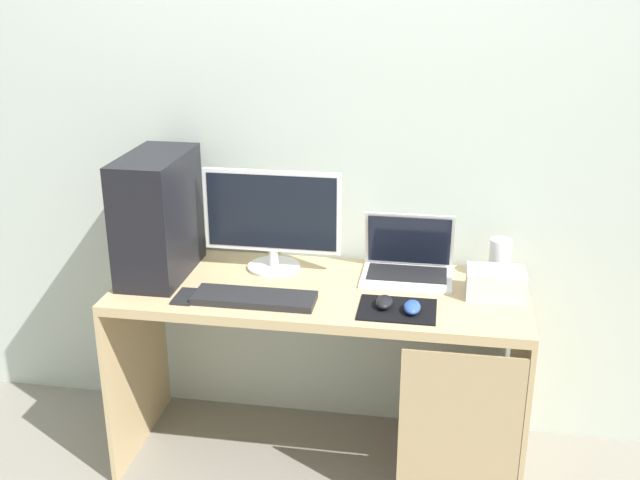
{
  "coord_description": "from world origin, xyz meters",
  "views": [
    {
      "loc": [
        0.41,
        -2.45,
        1.83
      ],
      "look_at": [
        0.0,
        0.0,
        0.9
      ],
      "focal_mm": 42.52,
      "sensor_mm": 36.0,
      "label": 1
    }
  ],
  "objects": [
    {
      "name": "ground_plane",
      "position": [
        0.0,
        0.0,
        0.0
      ],
      "size": [
        8.0,
        8.0,
        0.0
      ],
      "primitive_type": "plane",
      "color": "gray"
    },
    {
      "name": "wall_back",
      "position": [
        0.0,
        0.33,
        1.3
      ],
      "size": [
        4.0,
        0.05,
        2.6
      ],
      "color": "beige",
      "rests_on": "ground_plane"
    },
    {
      "name": "desk",
      "position": [
        0.02,
        -0.01,
        0.58
      ],
      "size": [
        1.47,
        0.58,
        0.72
      ],
      "color": "tan",
      "rests_on": "ground_plane"
    },
    {
      "name": "pc_tower",
      "position": [
        -0.6,
        0.03,
        0.95
      ],
      "size": [
        0.21,
        0.41,
        0.45
      ],
      "primitive_type": "cube",
      "color": "black",
      "rests_on": "desk"
    },
    {
      "name": "monitor",
      "position": [
        -0.2,
        0.14,
        0.92
      ],
      "size": [
        0.51,
        0.2,
        0.39
      ],
      "color": "white",
      "rests_on": "desk"
    },
    {
      "name": "laptop",
      "position": [
        0.3,
        0.16,
        0.77
      ],
      "size": [
        0.33,
        0.24,
        0.23
      ],
      "color": "white",
      "rests_on": "desk"
    },
    {
      "name": "speaker",
      "position": [
        0.63,
        0.19,
        0.8
      ],
      "size": [
        0.08,
        0.08,
        0.15
      ],
      "primitive_type": "cylinder",
      "color": "white",
      "rests_on": "desk"
    },
    {
      "name": "projector",
      "position": [
        0.61,
        0.03,
        0.77
      ],
      "size": [
        0.2,
        0.14,
        0.1
      ],
      "primitive_type": "cube",
      "color": "silver",
      "rests_on": "desk"
    },
    {
      "name": "keyboard",
      "position": [
        -0.2,
        -0.15,
        0.74
      ],
      "size": [
        0.42,
        0.14,
        0.02
      ],
      "primitive_type": "cube",
      "color": "#232326",
      "rests_on": "desk"
    },
    {
      "name": "mousepad",
      "position": [
        0.29,
        -0.14,
        0.73
      ],
      "size": [
        0.26,
        0.2,
        0.0
      ],
      "primitive_type": "cube",
      "color": "black",
      "rests_on": "desk"
    },
    {
      "name": "mouse_left",
      "position": [
        0.24,
        -0.13,
        0.75
      ],
      "size": [
        0.06,
        0.1,
        0.03
      ],
      "primitive_type": "ellipsoid",
      "color": "black",
      "rests_on": "mousepad"
    },
    {
      "name": "mouse_right",
      "position": [
        0.34,
        -0.16,
        0.75
      ],
      "size": [
        0.06,
        0.1,
        0.03
      ],
      "primitive_type": "ellipsoid",
      "color": "#2D51B2",
      "rests_on": "mousepad"
    },
    {
      "name": "cell_phone",
      "position": [
        -0.44,
        -0.17,
        0.73
      ],
      "size": [
        0.07,
        0.13,
        0.01
      ],
      "primitive_type": "cube",
      "color": "#232326",
      "rests_on": "desk"
    }
  ]
}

